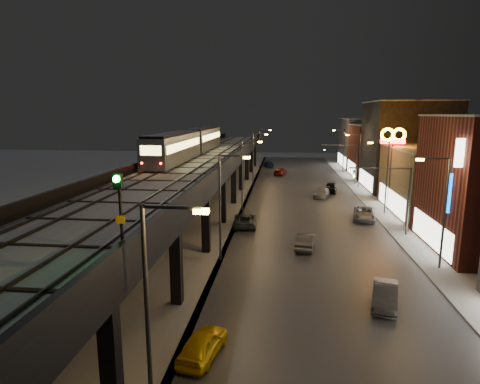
{
  "coord_description": "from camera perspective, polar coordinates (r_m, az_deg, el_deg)",
  "views": [
    {
      "loc": [
        4.4,
        -18.8,
        12.24
      ],
      "look_at": [
        0.43,
        17.9,
        5.0
      ],
      "focal_mm": 30.0,
      "sensor_mm": 36.0,
      "label": 1
    }
  ],
  "objects": [
    {
      "name": "viaduct_parapet_far",
      "position": [
        53.17,
        -10.0,
        5.11
      ],
      "size": [
        0.3,
        100.0,
        1.1
      ],
      "primitive_type": "cube",
      "color": "black",
      "rests_on": "elevated_viaduct"
    },
    {
      "name": "streetlight_left_3",
      "position": [
        68.33,
        2.1,
        5.21
      ],
      "size": [
        2.57,
        0.28,
        9.0
      ],
      "color": "#38383A",
      "rests_on": "ground"
    },
    {
      "name": "car_mid_silver",
      "position": [
        44.13,
        0.69,
        -4.04
      ],
      "size": [
        2.78,
        5.33,
        1.43
      ],
      "primitive_type": "imported",
      "rotation": [
        0.0,
        0.0,
        3.22
      ],
      "color": "#494B4F",
      "rests_on": "ground"
    },
    {
      "name": "subway_train",
      "position": [
        56.98,
        -6.98,
        7.07
      ],
      "size": [
        2.86,
        34.85,
        3.42
      ],
      "color": "gray",
      "rests_on": "viaduct_trackbed"
    },
    {
      "name": "building_e",
      "position": [
        83.45,
        19.83,
        5.52
      ],
      "size": [
        12.2,
        12.2,
        10.16
      ],
      "color": "brown",
      "rests_on": "ground"
    },
    {
      "name": "streetlight_left_4",
      "position": [
        86.22,
        2.97,
        6.42
      ],
      "size": [
        2.57,
        0.28,
        9.0
      ],
      "color": "#38383A",
      "rests_on": "ground"
    },
    {
      "name": "building_c",
      "position": [
        55.05,
        26.94,
        1.36
      ],
      "size": [
        12.2,
        15.2,
        8.16
      ],
      "color": "olive",
      "rests_on": "ground"
    },
    {
      "name": "traffic_light_rig_b",
      "position": [
        72.13,
        15.31,
        4.54
      ],
      "size": [
        6.1,
        0.34,
        7.0
      ],
      "color": "#38383A",
      "rests_on": "ground"
    },
    {
      "name": "car_onc_red",
      "position": [
        64.39,
        12.76,
        0.56
      ],
      "size": [
        2.56,
        4.74,
        1.53
      ],
      "primitive_type": "imported",
      "rotation": [
        0.0,
        0.0,
        -0.17
      ],
      "color": "black",
      "rests_on": "ground"
    },
    {
      "name": "car_onc_silver",
      "position": [
        28.18,
        19.91,
        -13.74
      ],
      "size": [
        2.53,
        4.59,
        1.43
      ],
      "primitive_type": "imported",
      "rotation": [
        0.0,
        0.0,
        -0.25
      ],
      "color": "#4D5055",
      "rests_on": "ground"
    },
    {
      "name": "viaduct_trackbed",
      "position": [
        52.16,
        -5.39,
        4.6
      ],
      "size": [
        8.4,
        100.0,
        0.32
      ],
      "color": "#B2B7C1",
      "rests_on": "elevated_viaduct"
    },
    {
      "name": "car_far_white",
      "position": [
        93.64,
        4.07,
        4.02
      ],
      "size": [
        2.77,
        4.67,
        1.49
      ],
      "primitive_type": "imported",
      "rotation": [
        0.0,
        0.0,
        3.39
      ],
      "color": "#16233F",
      "rests_on": "ground"
    },
    {
      "name": "sign_carwash",
      "position": [
        37.1,
        28.38,
        -1.14
      ],
      "size": [
        1.45,
        0.35,
        7.5
      ],
      "color": "#38383A",
      "rests_on": "ground"
    },
    {
      "name": "building_f",
      "position": [
        97.03,
        17.93,
        6.63
      ],
      "size": [
        12.2,
        16.2,
        11.16
      ],
      "color": "#4C4B55",
      "rests_on": "ground"
    },
    {
      "name": "car_onc_dark",
      "position": [
        49.01,
        17.26,
        -3.01
      ],
      "size": [
        3.3,
        5.53,
        1.44
      ],
      "primitive_type": "imported",
      "rotation": [
        0.0,
        0.0,
        -0.18
      ],
      "color": "gray",
      "rests_on": "ground"
    },
    {
      "name": "ground",
      "position": [
        22.86,
        -6.35,
        -21.35
      ],
      "size": [
        220.0,
        220.0,
        0.0
      ],
      "primitive_type": "plane",
      "color": "silver"
    },
    {
      "name": "streetlight_left_1",
      "position": [
        32.92,
        -2.4,
        -1.2
      ],
      "size": [
        2.57,
        0.28,
        9.0
      ],
      "color": "#38383A",
      "rests_on": "ground"
    },
    {
      "name": "car_onc_white",
      "position": [
        60.5,
        11.51,
        -0.15
      ],
      "size": [
        3.07,
        5.01,
        1.36
      ],
      "primitive_type": "imported",
      "rotation": [
        0.0,
        0.0,
        -0.27
      ],
      "color": "gray",
      "rests_on": "ground"
    },
    {
      "name": "streetlight_right_1",
      "position": [
        34.82,
        26.77,
        -1.72
      ],
      "size": [
        2.56,
        0.28,
        9.0
      ],
      "color": "#38383A",
      "rests_on": "ground"
    },
    {
      "name": "car_mid_dark",
      "position": [
        81.62,
        5.73,
        2.91
      ],
      "size": [
        2.89,
        5.07,
        1.39
      ],
      "primitive_type": "imported",
      "rotation": [
        0.0,
        0.0,
        2.93
      ],
      "color": "maroon",
      "rests_on": "ground"
    },
    {
      "name": "car_near_white",
      "position": [
        37.52,
        9.31,
        -6.94
      ],
      "size": [
        2.14,
        4.54,
        1.44
      ],
      "primitive_type": "imported",
      "rotation": [
        0.0,
        0.0,
        3.0
      ],
      "color": "#33363A",
      "rests_on": "ground"
    },
    {
      "name": "sign_citgo",
      "position": [
        35.3,
        29.69,
        2.61
      ],
      "size": [
        2.19,
        0.39,
        10.41
      ],
      "color": "#38383A",
      "rests_on": "ground"
    },
    {
      "name": "road_surface",
      "position": [
        55.25,
        9.24,
        -1.82
      ],
      "size": [
        17.0,
        120.0,
        0.06
      ],
      "primitive_type": "cube",
      "color": "#46474D",
      "rests_on": "ground"
    },
    {
      "name": "sign_mcdonalds",
      "position": [
        54.01,
        20.89,
        6.52
      ],
      "size": [
        3.12,
        0.51,
        10.5
      ],
      "color": "#38383A",
      "rests_on": "ground"
    },
    {
      "name": "viaduct_parapet_streetside",
      "position": [
        51.44,
        -0.62,
        5.08
      ],
      "size": [
        0.3,
        100.0,
        1.1
      ],
      "primitive_type": "cube",
      "color": "black",
      "rests_on": "elevated_viaduct"
    },
    {
      "name": "traffic_light_rig_a",
      "position": [
        43.07,
        21.46,
        -0.04
      ],
      "size": [
        6.1,
        0.34,
        7.0
      ],
      "color": "#38383A",
      "rests_on": "ground"
    },
    {
      "name": "streetlight_right_3",
      "position": [
        69.27,
        16.45,
        4.84
      ],
      "size": [
        2.56,
        0.28,
        9.0
      ],
      "color": "#38383A",
      "rests_on": "ground"
    },
    {
      "name": "building_d",
      "position": [
        69.8,
        22.59,
        6.01
      ],
      "size": [
        12.2,
        13.2,
        14.16
      ],
      "color": "black",
      "rests_on": "ground"
    },
    {
      "name": "streetlight_left_2",
      "position": [
        50.52,
        0.63,
        3.13
      ],
      "size": [
        2.57,
        0.28,
        9.0
      ],
      "color": "#38383A",
      "rests_on": "ground"
    },
    {
      "name": "sidewalk_right",
      "position": [
        56.69,
        19.39,
        -1.94
      ],
      "size": [
        4.0,
        120.0,
        0.14
      ],
      "primitive_type": "cube",
      "color": "#9FA1A8",
      "rests_on": "ground"
    },
    {
      "name": "streetlight_right_2",
      "position": [
        51.78,
        19.91,
        2.66
      ],
      "size": [
        2.56,
        0.28,
        9.0
      ],
      "color": "#38383A",
      "rests_on": "ground"
    },
    {
      "name": "under_viaduct_pavement",
      "position": [
        56.14,
        -4.65,
        -1.5
      ],
      "size": [
        11.0,
        120.0,
        0.06
      ],
      "primitive_type": "cube",
      "color": "#9FA1A8",
      "rests_on": "ground"
    },
    {
      "name": "car_taxi",
      "position": [
        21.89,
        -5.31,
        -20.87
      ],
      "size": [
        2.33,
        4.17,
        1.34
      ],
      "primitive_type": "imported",
      "rotation": [
        0.0,
        0.0,
        2.94
      ],
      "color": "yellow",
      "rests_on": "ground"
    },
    {
      "name": "elevated_viaduct",
      "position": [
        52.12,
        -5.4,
        3.75
      ],
      "size": [
        9.0,
        100.0,
        6.3
      ],
      "color": "black",
      "rests_on": "ground"
    },
    {
      "name": "rail_signal",
      "position": [
        16.73,
        -16.83,
        -0.7
      ],
      "size": [
        0.38,
        0.45,
        3.29
      ],
      "color": "black",
      "rests_on": "viaduct_trackbed"
    },
    {
      "name": "streetlight_left_0",
      "position": [
        16.21,
        -12.22,
        -14.77
      ],
      "size": [
        2.57,
        0.28,
        9.0
      ],
      "color": "#38383A",
      "rests_on": "ground"
    },
    {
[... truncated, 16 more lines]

